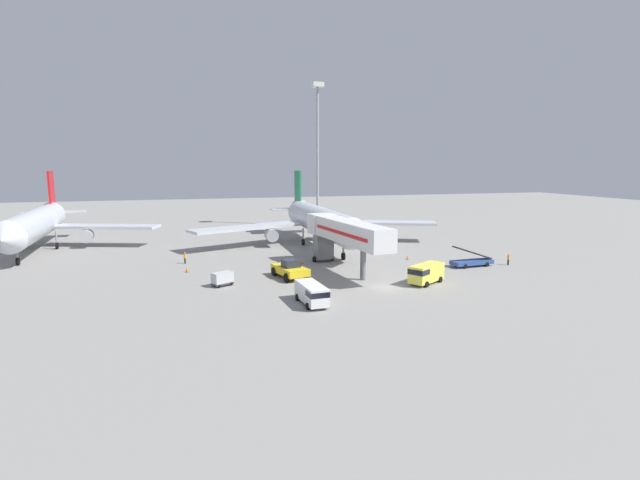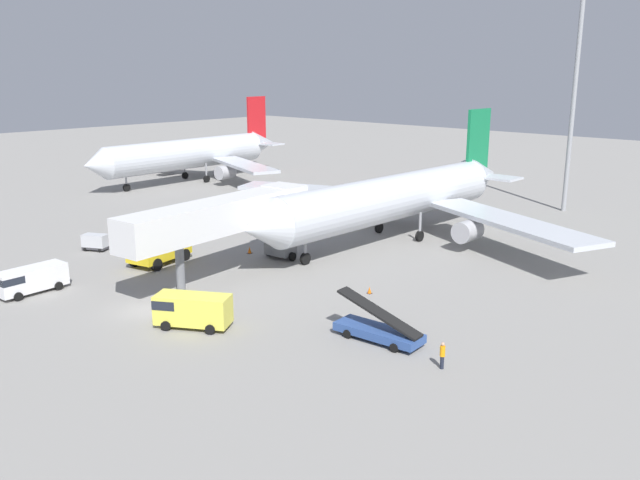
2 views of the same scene
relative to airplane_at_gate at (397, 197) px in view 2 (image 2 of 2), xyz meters
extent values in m
plane|color=gray|center=(-0.42, -29.96, -4.33)|extent=(300.00, 300.00, 0.00)
cylinder|color=silver|center=(-0.01, -1.39, 0.05)|extent=(4.80, 31.20, 4.60)
cone|color=silver|center=(-0.12, -18.82, 0.05)|extent=(4.53, 3.72, 4.51)
cone|color=silver|center=(0.11, 17.07, 0.39)|extent=(4.41, 5.77, 4.37)
cube|color=#147A47|center=(0.10, 15.63, 4.65)|extent=(0.39, 4.51, 7.36)
cube|color=silver|center=(2.86, 15.20, 0.63)|extent=(5.54, 3.32, 0.24)
cube|color=silver|center=(-2.66, 15.24, 0.63)|extent=(5.54, 3.32, 0.24)
cube|color=silver|center=(11.75, 1.59, -0.99)|extent=(20.88, 12.06, 0.44)
cube|color=silver|center=(-11.73, 1.74, -0.99)|extent=(20.92, 11.83, 0.44)
cylinder|color=#A8A8AD|center=(8.22, 0.36, -2.30)|extent=(2.10, 2.72, 2.08)
cylinder|color=#A8A8AD|center=(-8.21, 0.47, -2.30)|extent=(2.10, 2.72, 2.08)
cylinder|color=gray|center=(-0.09, -13.55, -2.55)|extent=(0.28, 0.28, 2.45)
cylinder|color=black|center=(-0.09, -13.55, -3.78)|extent=(0.36, 1.10, 1.10)
cylinder|color=gray|center=(2.65, 0.46, -2.55)|extent=(0.28, 0.28, 2.45)
cylinder|color=black|center=(2.65, 0.46, -3.78)|extent=(0.36, 1.10, 1.10)
cylinder|color=gray|center=(-2.64, 0.50, -2.55)|extent=(0.28, 0.28, 2.45)
cylinder|color=black|center=(-2.64, 0.50, -3.78)|extent=(0.36, 1.10, 1.10)
cube|color=silver|center=(-2.19, -22.36, 1.10)|extent=(4.98, 17.71, 2.70)
cube|color=red|center=(-3.70, -22.54, 1.10)|extent=(1.72, 14.60, 0.44)
cube|color=silver|center=(-3.26, -13.08, 1.10)|extent=(3.75, 3.18, 2.84)
cube|color=#232833|center=(-3.41, -11.79, 1.35)|extent=(3.31, 0.62, 0.90)
cube|color=slate|center=(-3.19, -13.68, -2.09)|extent=(2.74, 2.08, 3.68)
cylinder|color=black|center=(-4.60, -13.84, -3.93)|extent=(0.39, 0.83, 0.80)
cylinder|color=black|center=(-1.77, -13.51, -3.93)|extent=(0.39, 0.83, 0.80)
cylinder|color=slate|center=(-1.79, -25.84, -2.29)|extent=(0.70, 0.70, 4.08)
cube|color=yellow|center=(-10.05, -22.27, -3.34)|extent=(4.00, 6.16, 0.88)
cube|color=#232833|center=(-9.98, -22.55, -2.45)|extent=(2.31, 2.20, 0.90)
cylinder|color=black|center=(-8.34, -23.77, -3.78)|extent=(0.64, 1.16, 1.10)
cylinder|color=black|center=(-10.92, -24.37, -3.78)|extent=(0.64, 1.16, 1.10)
cylinder|color=black|center=(-9.18, -20.18, -3.78)|extent=(0.64, 1.16, 1.10)
cylinder|color=black|center=(-11.75, -20.78, -3.78)|extent=(0.64, 1.16, 1.10)
cube|color=#2D4C8E|center=(15.48, -22.72, -3.75)|extent=(6.14, 2.47, 0.55)
cube|color=black|center=(15.48, -22.72, -2.40)|extent=(6.11, 1.59, 2.10)
cylinder|color=black|center=(13.76, -23.80, -4.03)|extent=(0.62, 0.27, 0.60)
cylinder|color=black|center=(13.61, -21.93, -4.03)|extent=(0.62, 0.27, 0.60)
cylinder|color=black|center=(17.35, -23.50, -4.03)|extent=(0.62, 0.27, 0.60)
cylinder|color=black|center=(17.20, -21.63, -4.03)|extent=(0.62, 0.27, 0.60)
cube|color=#E5DB4C|center=(4.77, -29.51, -3.04)|extent=(5.38, 4.32, 2.00)
cube|color=#1E232D|center=(3.29, -30.40, -2.60)|extent=(2.43, 2.55, 0.64)
cylinder|color=black|center=(3.91, -31.13, -3.99)|extent=(0.76, 0.65, 0.68)
cylinder|color=black|center=(2.93, -29.52, -3.99)|extent=(0.76, 0.65, 0.68)
cylinder|color=black|center=(6.61, -29.49, -3.99)|extent=(0.76, 0.65, 0.68)
cylinder|color=black|center=(5.64, -27.88, -3.99)|extent=(0.76, 0.65, 0.68)
cube|color=white|center=(-10.43, -33.84, -3.16)|extent=(2.31, 5.49, 1.75)
cube|color=#1E232D|center=(-10.30, -35.66, -2.78)|extent=(2.08, 1.85, 0.56)
cylinder|color=black|center=(-9.39, -35.43, -3.99)|extent=(0.40, 0.70, 0.68)
cylinder|color=black|center=(-11.24, -35.57, -3.99)|extent=(0.40, 0.70, 0.68)
cylinder|color=black|center=(-9.62, -32.12, -3.99)|extent=(0.40, 0.70, 0.68)
cylinder|color=black|center=(-11.47, -32.25, -3.99)|extent=(0.40, 0.70, 0.68)
cube|color=#38383D|center=(-18.44, -24.01, -4.04)|extent=(2.65, 2.19, 0.22)
cube|color=silver|center=(-18.44, -24.01, -3.33)|extent=(2.65, 2.19, 1.20)
cylinder|color=black|center=(-18.90, -24.90, -4.15)|extent=(0.37, 0.28, 0.36)
cylinder|color=black|center=(-19.43, -23.90, -4.15)|extent=(0.37, 0.28, 0.36)
cylinder|color=black|center=(-17.45, -24.13, -4.15)|extent=(0.37, 0.28, 0.36)
cylinder|color=black|center=(-17.99, -23.13, -4.15)|extent=(0.37, 0.28, 0.36)
cylinder|color=#1E2333|center=(-22.50, -9.83, -3.94)|extent=(0.24, 0.24, 0.77)
cylinder|color=orange|center=(-22.50, -9.83, -3.25)|extent=(0.32, 0.32, 0.61)
sphere|color=tan|center=(-22.50, -9.83, -2.82)|extent=(0.21, 0.21, 0.21)
cylinder|color=#1E2333|center=(20.80, -23.47, -3.93)|extent=(0.25, 0.25, 0.80)
cylinder|color=orange|center=(20.80, -23.47, -3.21)|extent=(0.33, 0.33, 0.63)
sphere|color=tan|center=(20.80, -23.47, -2.77)|extent=(0.22, 0.22, 0.22)
cube|color=black|center=(-22.32, -15.55, -4.31)|extent=(0.43, 0.43, 0.03)
cone|color=orange|center=(-22.32, -15.55, -3.98)|extent=(0.37, 0.37, 0.64)
cube|color=black|center=(9.17, -15.81, -4.31)|extent=(0.36, 0.36, 0.03)
cone|color=orange|center=(9.17, -15.81, -4.04)|extent=(0.31, 0.31, 0.53)
cube|color=black|center=(-6.64, -14.48, -4.31)|extent=(0.44, 0.44, 0.03)
cone|color=orange|center=(-6.64, -14.48, -3.98)|extent=(0.37, 0.37, 0.64)
cylinder|color=silver|center=(-45.36, 6.39, 0.06)|extent=(5.93, 28.42, 4.61)
cone|color=silver|center=(-44.63, -9.38, 0.06)|extent=(4.67, 3.55, 4.52)
cone|color=silver|center=(-46.15, 23.09, 0.40)|extent=(4.62, 5.40, 4.38)
cube|color=red|center=(-46.08, 21.79, 4.67)|extent=(0.55, 4.10, 7.38)
cube|color=silver|center=(-43.30, 21.55, 0.63)|extent=(5.67, 3.23, 0.24)
cube|color=silver|center=(-48.83, 21.29, 0.63)|extent=(5.67, 3.23, 0.24)
cube|color=silver|center=(-35.26, 9.44, -0.98)|extent=(18.06, 9.72, 0.44)
cube|color=silver|center=(-55.71, 8.48, -0.98)|extent=(17.80, 11.11, 0.44)
cylinder|color=#A8A8AD|center=(-38.22, 8.28, -2.30)|extent=(2.21, 2.80, 2.08)
cylinder|color=#A8A8AD|center=(-52.66, 7.61, -2.30)|extent=(2.21, 2.80, 2.08)
cylinder|color=gray|center=(-44.85, -4.61, -2.55)|extent=(0.28, 0.28, 2.45)
cylinder|color=black|center=(-44.85, -4.61, -3.78)|extent=(0.40, 1.12, 1.10)
cylinder|color=gray|center=(-42.79, 8.21, -2.55)|extent=(0.28, 0.28, 2.45)
cylinder|color=black|center=(-42.79, 8.21, -3.78)|extent=(0.40, 1.12, 1.10)
cylinder|color=gray|center=(-48.09, 7.96, -2.55)|extent=(0.28, 0.28, 2.45)
cylinder|color=black|center=(-48.09, 7.96, -3.78)|extent=(0.40, 1.12, 1.10)
cylinder|color=#93969B|center=(7.06, 25.40, 10.96)|extent=(0.56, 0.56, 30.58)
camera|label=1|loc=(-22.51, -78.60, 9.60)|focal=26.73mm
camera|label=2|loc=(40.03, -54.63, 12.78)|focal=37.17mm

